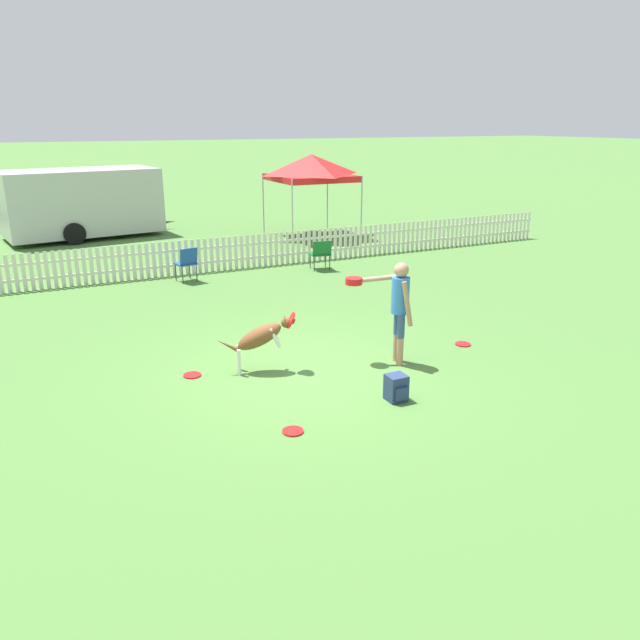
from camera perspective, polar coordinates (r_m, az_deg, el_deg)
name	(u,v)px	position (r m, az deg, el deg)	size (l,w,h in m)	color
ground_plane	(305,374)	(9.63, -1.42, -4.92)	(240.00, 240.00, 0.00)	#4C7A38
handler_person	(396,300)	(9.80, 6.95, 1.80)	(0.90, 0.88, 1.64)	tan
leaping_dog	(261,336)	(9.57, -5.42, -1.51)	(1.22, 0.55, 0.93)	brown
frisbee_near_handler	(192,375)	(9.74, -11.61, -4.96)	(0.27, 0.27, 0.02)	red
frisbee_near_dog	(463,344)	(11.11, 12.93, -2.16)	(0.27, 0.27, 0.02)	red
frisbee_midfield	(293,431)	(7.92, -2.50, -10.12)	(0.27, 0.27, 0.02)	red
backpack_on_grass	(396,388)	(8.75, 7.00, -6.18)	(0.27, 0.29, 0.37)	navy
picket_fence	(183,257)	(16.09, -12.39, 5.61)	(23.08, 0.04, 0.87)	silver
folding_chair_blue_left	(187,261)	(15.30, -12.06, 5.27)	(0.52, 0.54, 0.85)	#333338
folding_chair_center	(321,252)	(16.20, 0.07, 6.22)	(0.58, 0.59, 0.79)	#333338
canopy_tent_main	(311,168)	(20.89, -0.83, 13.76)	(2.49, 2.49, 2.68)	#B2B2B2
equipment_trailer	(81,202)	(22.28, -21.00, 10.07)	(5.72, 3.00, 2.21)	#B7B7B7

